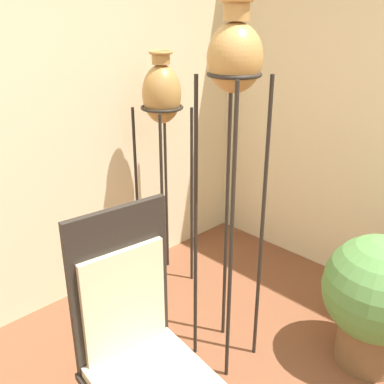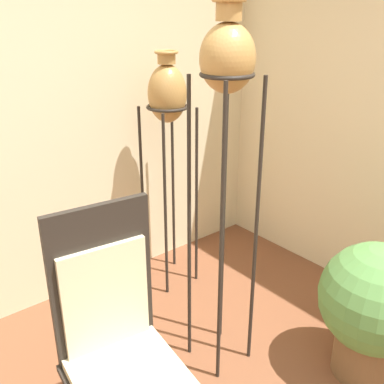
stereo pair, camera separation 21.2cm
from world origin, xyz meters
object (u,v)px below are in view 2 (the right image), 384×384
at_px(vase_stand_medium, 167,101).
at_px(chair, 119,341).
at_px(vase_stand_tall, 227,77).
at_px(potted_plant, 374,306).

bearing_deg(vase_stand_medium, chair, -135.09).
bearing_deg(vase_stand_tall, chair, -165.90).
height_order(vase_stand_tall, vase_stand_medium, vase_stand_tall).
height_order(vase_stand_medium, potted_plant, vase_stand_medium).
bearing_deg(vase_stand_medium, potted_plant, -79.66).
distance_m(vase_stand_medium, potted_plant, 1.69).
relative_size(vase_stand_tall, potted_plant, 2.46).
distance_m(chair, potted_plant, 1.35).
bearing_deg(potted_plant, vase_stand_medium, 100.34).
bearing_deg(potted_plant, chair, 161.61).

